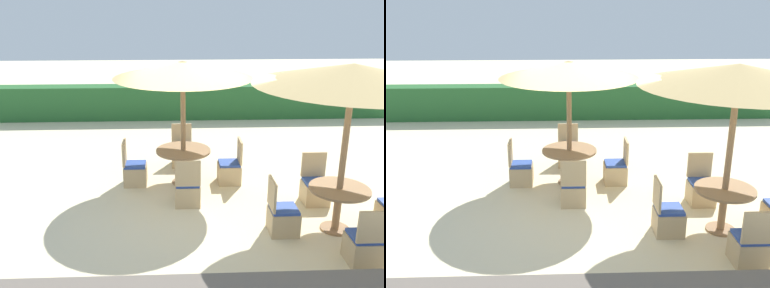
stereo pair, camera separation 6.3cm
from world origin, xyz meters
The scene contains 13 objects.
ground_plane centered at (0.00, 0.00, 0.00)m, with size 40.00×40.00×0.00m, color beige.
hedge_row centered at (0.00, 5.93, 0.53)m, with size 13.00×0.70×1.06m, color #28602D.
parasol_center centered at (-0.17, 0.75, 2.35)m, with size 2.69×2.69×2.52m.
round_table_center centered at (-0.17, 0.75, 0.58)m, with size 1.11×1.11×0.73m.
patio_chair_center_south centered at (-0.12, -0.23, 0.26)m, with size 0.46×0.46×0.93m.
patio_chair_center_west centered at (-1.18, 0.74, 0.26)m, with size 0.46×0.46×0.93m.
patio_chair_center_north centered at (-0.18, 1.78, 0.26)m, with size 0.46×0.46×0.93m.
patio_chair_center_east centered at (0.79, 0.74, 0.26)m, with size 0.46×0.46×0.93m.
parasol_front_right centered at (2.29, -1.27, 2.57)m, with size 2.99×2.99×2.74m.
round_table_front_right centered at (2.29, -1.27, 0.57)m, with size 0.97×0.97×0.75m.
patio_chair_front_right_south centered at (2.35, -2.23, 0.26)m, with size 0.46×0.46×0.93m.
patio_chair_front_right_west centered at (1.38, -1.32, 0.26)m, with size 0.46×0.46×0.93m.
patio_chair_front_right_north centered at (2.26, -0.26, 0.26)m, with size 0.46×0.46×0.93m.
Camera 2 is at (-0.30, -7.44, 3.62)m, focal length 40.00 mm.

